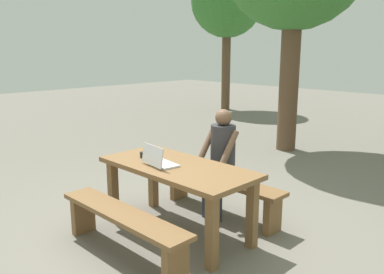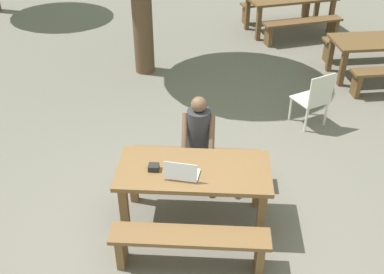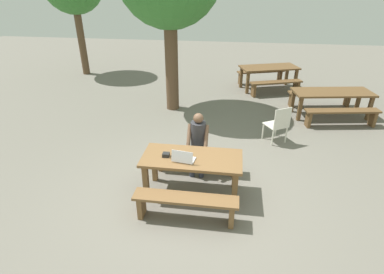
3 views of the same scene
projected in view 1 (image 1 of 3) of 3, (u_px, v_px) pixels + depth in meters
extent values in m
plane|color=slate|center=(178.00, 232.00, 4.25)|extent=(30.00, 30.00, 0.00)
cube|color=brown|center=(177.00, 167.00, 4.09)|extent=(1.69, 0.78, 0.05)
cube|color=brown|center=(113.00, 191.00, 4.49)|extent=(0.09, 0.09, 0.69)
cube|color=brown|center=(212.00, 233.00, 3.46)|extent=(0.09, 0.09, 0.69)
cube|color=brown|center=(153.00, 179.00, 4.89)|extent=(0.09, 0.09, 0.69)
cube|color=brown|center=(252.00, 214.00, 3.86)|extent=(0.09, 0.09, 0.69)
cube|color=brown|center=(122.00, 214.00, 3.68)|extent=(1.64, 0.30, 0.05)
cube|color=brown|center=(83.00, 214.00, 4.22)|extent=(0.08, 0.24, 0.40)
cube|color=brown|center=(176.00, 265.00, 3.23)|extent=(0.08, 0.24, 0.40)
cube|color=brown|center=(221.00, 180.00, 4.64)|extent=(1.64, 0.30, 0.05)
cube|color=brown|center=(179.00, 183.00, 5.18)|extent=(0.08, 0.24, 0.40)
cube|color=brown|center=(273.00, 215.00, 4.20)|extent=(0.08, 0.24, 0.40)
cube|color=silver|center=(163.00, 164.00, 4.10)|extent=(0.38, 0.25, 0.02)
cube|color=silver|center=(153.00, 155.00, 4.00)|extent=(0.36, 0.10, 0.20)
cube|color=black|center=(153.00, 155.00, 4.01)|extent=(0.33, 0.08, 0.18)
cube|color=black|center=(147.00, 155.00, 4.35)|extent=(0.12, 0.10, 0.07)
cylinder|color=#333847|center=(206.00, 198.00, 4.61)|extent=(0.10, 0.10, 0.44)
cylinder|color=#333847|center=(218.00, 202.00, 4.48)|extent=(0.10, 0.10, 0.44)
cube|color=#333847|center=(217.00, 177.00, 4.55)|extent=(0.28, 0.28, 0.12)
cylinder|color=#333338|center=(223.00, 149.00, 4.55)|extent=(0.28, 0.28, 0.55)
cylinder|color=brown|center=(207.00, 145.00, 4.58)|extent=(0.07, 0.32, 0.41)
cylinder|color=brown|center=(228.00, 150.00, 4.36)|extent=(0.07, 0.32, 0.41)
sphere|color=brown|center=(224.00, 118.00, 4.47)|extent=(0.19, 0.19, 0.19)
cylinder|color=brown|center=(289.00, 78.00, 7.46)|extent=(0.36, 0.36, 2.75)
cylinder|color=brown|center=(226.00, 67.00, 12.54)|extent=(0.27, 0.27, 2.67)
sphere|color=#387A33|center=(227.00, 1.00, 12.11)|extent=(2.21, 2.21, 2.21)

